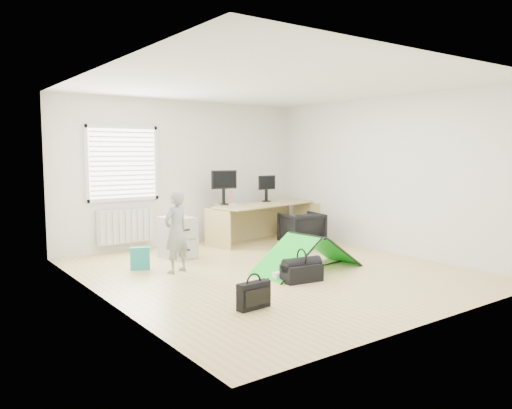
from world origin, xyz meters
TOP-DOWN VIEW (x-y plane):
  - ground at (0.00, 0.00)m, footprint 5.50×5.50m
  - back_wall at (0.00, 2.75)m, footprint 5.00×0.02m
  - window at (-1.20, 2.71)m, footprint 1.20×0.06m
  - radiator at (-1.20, 2.67)m, footprint 1.00×0.12m
  - desk at (1.35, 1.97)m, footprint 2.29×1.12m
  - filing_cabinet at (-0.71, 1.64)m, footprint 0.50×0.63m
  - monitor_left at (0.59, 2.26)m, footprint 0.51×0.19m
  - monitor_right at (1.61, 2.27)m, footprint 0.41×0.10m
  - keyboard at (0.64, 2.24)m, footprint 0.45×0.27m
  - thermos at (0.75, 2.28)m, footprint 0.08×0.08m
  - office_chair at (1.61, 1.18)m, footprint 0.82×0.83m
  - person at (-1.19, 0.73)m, footprint 0.51×0.42m
  - kite at (0.45, -0.29)m, footprint 1.78×0.96m
  - storage_crate at (2.18, 2.05)m, footprint 0.54×0.38m
  - tote_bag at (-1.55, 1.21)m, footprint 0.31×0.23m
  - laptop_bag at (-1.27, -1.31)m, footprint 0.41×0.15m
  - white_box at (-0.27, -0.48)m, footprint 0.12×0.12m
  - duffel_bag at (-0.05, -0.72)m, footprint 0.57×0.35m

SIDE VIEW (x-z plane):
  - ground at x=0.00m, z-range 0.00..0.00m
  - white_box at x=-0.27m, z-range 0.00..0.11m
  - duffel_bag at x=-0.05m, z-range 0.00..0.24m
  - storage_crate at x=2.18m, z-range 0.00..0.30m
  - laptop_bag at x=-1.27m, z-range 0.00..0.30m
  - tote_bag at x=-1.55m, z-range 0.00..0.34m
  - kite at x=0.45m, z-range 0.00..0.53m
  - office_chair at x=1.61m, z-range 0.00..0.64m
  - filing_cabinet at x=-0.71m, z-range 0.00..0.68m
  - desk at x=1.35m, z-range 0.00..0.75m
  - radiator at x=-1.20m, z-range 0.15..0.75m
  - person at x=-1.19m, z-range 0.00..1.21m
  - keyboard at x=0.64m, z-range 0.75..0.77m
  - thermos at x=0.75m, z-range 0.75..1.01m
  - monitor_right at x=1.61m, z-range 0.75..1.14m
  - monitor_left at x=0.59m, z-range 0.75..1.23m
  - back_wall at x=0.00m, z-range 0.00..2.70m
  - window at x=-1.20m, z-range 0.95..2.15m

